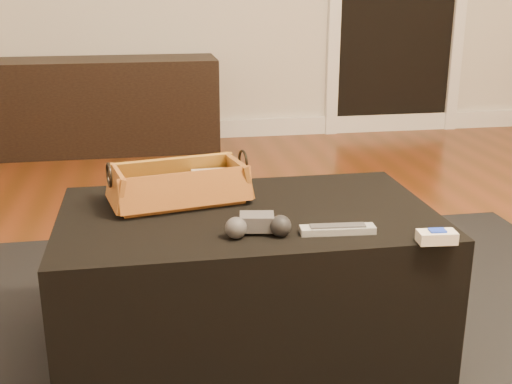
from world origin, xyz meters
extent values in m
cube|color=brown|center=(0.00, 0.00, -0.01)|extent=(5.00, 5.50, 0.01)
cube|color=white|center=(0.00, 2.73, 0.06)|extent=(5.00, 0.04, 0.12)
cube|color=black|center=(-0.72, 2.51, 0.29)|extent=(1.46, 0.45, 0.57)
cube|color=black|center=(-0.18, -0.03, 0.01)|extent=(2.60, 2.00, 0.01)
cube|color=black|center=(-0.18, 0.02, 0.22)|extent=(1.00, 0.60, 0.42)
cube|color=black|center=(-0.37, 0.11, 0.46)|extent=(0.20, 0.10, 0.02)
cube|color=tan|center=(-0.26, 0.18, 0.47)|extent=(0.11, 0.07, 0.06)
cube|color=#AE6A27|center=(-0.36, 0.13, 0.44)|extent=(0.36, 0.22, 0.01)
cube|color=#A67225|center=(-0.37, 0.21, 0.49)|extent=(0.36, 0.10, 0.10)
cube|color=#AE6A27|center=(-0.34, 0.05, 0.49)|extent=(0.36, 0.10, 0.10)
cube|color=#9F6624|center=(-0.18, 0.16, 0.49)|extent=(0.07, 0.18, 0.10)
cube|color=#A95D26|center=(-0.53, 0.09, 0.49)|extent=(0.07, 0.18, 0.10)
torus|color=black|center=(-0.17, 0.16, 0.53)|extent=(0.02, 0.07, 0.07)
torus|color=black|center=(-0.54, 0.09, 0.53)|extent=(0.02, 0.07, 0.07)
cube|color=#414044|center=(-0.18, -0.13, 0.46)|extent=(0.09, 0.07, 0.04)
sphere|color=#38373A|center=(-0.24, -0.16, 0.46)|extent=(0.06, 0.06, 0.05)
sphere|color=black|center=(-0.13, -0.17, 0.46)|extent=(0.06, 0.06, 0.05)
cube|color=#A9ADB1|center=(0.01, -0.17, 0.44)|extent=(0.19, 0.06, 0.02)
cube|color=#39393C|center=(0.01, -0.17, 0.45)|extent=(0.14, 0.04, 0.00)
cube|color=silver|center=(0.22, -0.27, 0.45)|extent=(0.09, 0.05, 0.03)
cube|color=blue|center=(0.22, -0.27, 0.46)|extent=(0.04, 0.03, 0.01)
camera|label=1|loc=(-0.44, -1.58, 1.01)|focal=45.00mm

